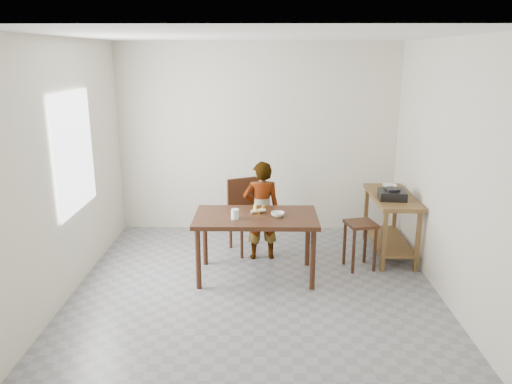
{
  "coord_description": "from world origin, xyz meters",
  "views": [
    {
      "loc": [
        0.08,
        -5.1,
        2.53
      ],
      "look_at": [
        0.0,
        0.4,
        1.0
      ],
      "focal_mm": 35.0,
      "sensor_mm": 36.0,
      "label": 1
    }
  ],
  "objects_px": {
    "stool": "(360,245)",
    "dining_table": "(256,246)",
    "dining_chair": "(250,217)",
    "prep_counter": "(390,225)",
    "child": "(261,211)"
  },
  "relations": [
    {
      "from": "prep_counter",
      "to": "child",
      "type": "height_order",
      "value": "child"
    },
    {
      "from": "dining_table",
      "to": "dining_chair",
      "type": "bearing_deg",
      "value": 96.56
    },
    {
      "from": "dining_chair",
      "to": "stool",
      "type": "height_order",
      "value": "dining_chair"
    },
    {
      "from": "child",
      "to": "dining_chair",
      "type": "xyz_separation_m",
      "value": [
        -0.15,
        0.24,
        -0.16
      ]
    },
    {
      "from": "child",
      "to": "prep_counter",
      "type": "bearing_deg",
      "value": 177.7
    },
    {
      "from": "dining_chair",
      "to": "stool",
      "type": "relative_size",
      "value": 1.62
    },
    {
      "from": "dining_table",
      "to": "stool",
      "type": "xyz_separation_m",
      "value": [
        1.25,
        0.25,
        -0.08
      ]
    },
    {
      "from": "stool",
      "to": "child",
      "type": "bearing_deg",
      "value": 165.87
    },
    {
      "from": "prep_counter",
      "to": "stool",
      "type": "distance_m",
      "value": 0.65
    },
    {
      "from": "stool",
      "to": "prep_counter",
      "type": "bearing_deg",
      "value": 43.68
    },
    {
      "from": "dining_chair",
      "to": "stool",
      "type": "distance_m",
      "value": 1.46
    },
    {
      "from": "prep_counter",
      "to": "child",
      "type": "relative_size",
      "value": 0.95
    },
    {
      "from": "child",
      "to": "stool",
      "type": "relative_size",
      "value": 2.15
    },
    {
      "from": "dining_table",
      "to": "dining_chair",
      "type": "relative_size",
      "value": 1.47
    },
    {
      "from": "stool",
      "to": "dining_table",
      "type": "bearing_deg",
      "value": -168.53
    }
  ]
}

